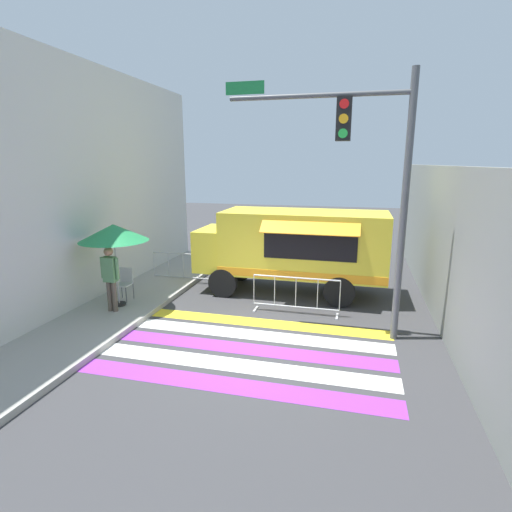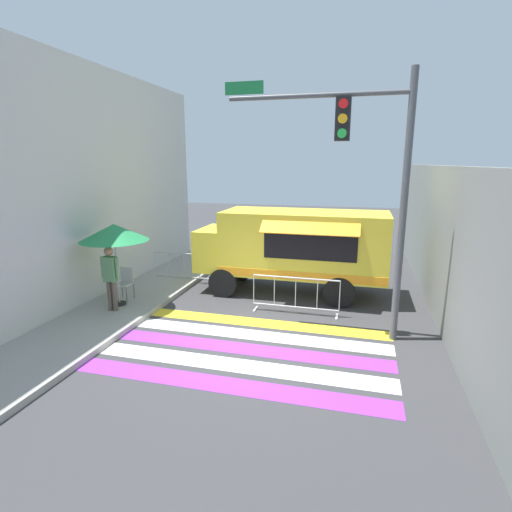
# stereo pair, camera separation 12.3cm
# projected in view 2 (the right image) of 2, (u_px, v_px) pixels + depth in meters

# --- Properties ---
(ground_plane) EXTENTS (60.00, 60.00, 0.00)m
(ground_plane) POSITION_uv_depth(u_px,v_px,m) (253.00, 339.00, 9.39)
(ground_plane) COLOR #38383A
(sidewalk_left) EXTENTS (4.40, 16.00, 0.14)m
(sidewalk_left) POSITION_uv_depth(u_px,v_px,m) (64.00, 315.00, 10.69)
(sidewalk_left) COLOR #99968E
(sidewalk_left) RESTS_ON ground_plane
(building_left_facade) EXTENTS (0.25, 16.00, 6.79)m
(building_left_facade) POSITION_uv_depth(u_px,v_px,m) (48.00, 190.00, 9.95)
(building_left_facade) COLOR silver
(building_left_facade) RESTS_ON ground_plane
(concrete_wall_right) EXTENTS (0.20, 16.00, 3.97)m
(concrete_wall_right) POSITION_uv_depth(u_px,v_px,m) (441.00, 242.00, 10.66)
(concrete_wall_right) COLOR gray
(concrete_wall_right) RESTS_ON ground_plane
(crosswalk_painted) EXTENTS (6.40, 3.60, 0.01)m
(crosswalk_painted) POSITION_uv_depth(u_px,v_px,m) (246.00, 349.00, 8.89)
(crosswalk_painted) COLOR purple
(crosswalk_painted) RESTS_ON ground_plane
(food_truck) EXTENTS (5.85, 2.47, 2.60)m
(food_truck) POSITION_uv_depth(u_px,v_px,m) (290.00, 245.00, 12.40)
(food_truck) COLOR yellow
(food_truck) RESTS_ON ground_plane
(traffic_signal_pole) EXTENTS (4.14, 0.29, 5.96)m
(traffic_signal_pole) POSITION_uv_depth(u_px,v_px,m) (368.00, 164.00, 8.67)
(traffic_signal_pole) COLOR #515456
(traffic_signal_pole) RESTS_ON ground_plane
(patio_umbrella) EXTENTS (1.85, 1.85, 2.30)m
(patio_umbrella) POSITION_uv_depth(u_px,v_px,m) (114.00, 233.00, 10.79)
(patio_umbrella) COLOR black
(patio_umbrella) RESTS_ON sidewalk_left
(folding_chair) EXTENTS (0.41, 0.41, 0.93)m
(folding_chair) POSITION_uv_depth(u_px,v_px,m) (125.00, 280.00, 11.61)
(folding_chair) COLOR #4C4C51
(folding_chair) RESTS_ON sidewalk_left
(vendor_person) EXTENTS (0.53, 0.23, 1.76)m
(vendor_person) POSITION_uv_depth(u_px,v_px,m) (110.00, 274.00, 10.59)
(vendor_person) COLOR brown
(vendor_person) RESTS_ON sidewalk_left
(barricade_front) EXTENTS (2.39, 0.44, 1.04)m
(barricade_front) POSITION_uv_depth(u_px,v_px,m) (295.00, 295.00, 10.87)
(barricade_front) COLOR #B7BABF
(barricade_front) RESTS_ON ground_plane
(barricade_side) EXTENTS (2.25, 0.44, 1.04)m
(barricade_side) POSITION_uv_depth(u_px,v_px,m) (184.00, 268.00, 13.75)
(barricade_side) COLOR #B7BABF
(barricade_side) RESTS_ON ground_plane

